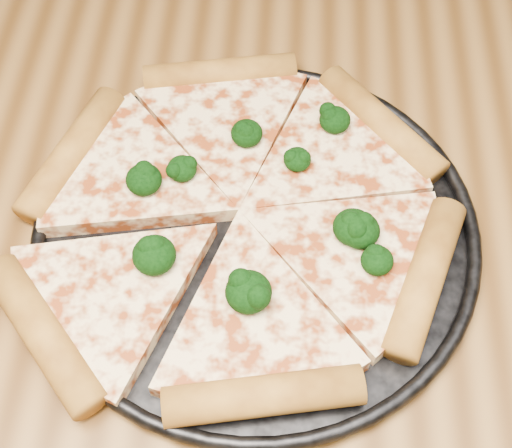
{
  "coord_description": "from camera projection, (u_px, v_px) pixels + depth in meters",
  "views": [
    {
      "loc": [
        0.04,
        -0.27,
        1.24
      ],
      "look_at": [
        0.02,
        0.03,
        0.77
      ],
      "focal_mm": 51.34,
      "sensor_mm": 36.0,
      "label": 1
    }
  ],
  "objects": [
    {
      "name": "dining_table",
      "position": [
        230.0,
        322.0,
        0.63
      ],
      "size": [
        1.2,
        0.9,
        0.75
      ],
      "color": "brown",
      "rests_on": "ground"
    },
    {
      "name": "pizza",
      "position": [
        235.0,
        214.0,
        0.56
      ],
      "size": [
        0.36,
        0.34,
        0.03
      ],
      "rotation": [
        0.0,
        0.0,
        0.18
      ],
      "color": "#FFDC9C",
      "rests_on": "pizza_pan"
    },
    {
      "name": "broccoli_florets",
      "position": [
        264.0,
        214.0,
        0.55
      ],
      "size": [
        0.21,
        0.19,
        0.02
      ],
      "color": "black",
      "rests_on": "pizza"
    },
    {
      "name": "pizza_pan",
      "position": [
        256.0,
        230.0,
        0.57
      ],
      "size": [
        0.35,
        0.35,
        0.02
      ],
      "color": "black",
      "rests_on": "dining_table"
    }
  ]
}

